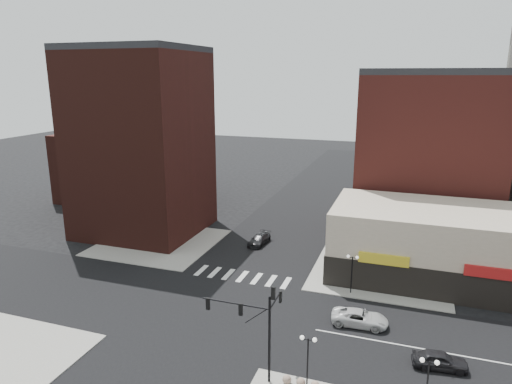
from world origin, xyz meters
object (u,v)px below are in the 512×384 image
(street_lamp_se_a, at_px, (308,349))
(street_lamp_ne, at_px, (352,264))
(street_lamp_se_b, at_px, (428,372))
(white_suv, at_px, (360,318))
(dark_sedan_east, at_px, (440,360))
(traffic_signal, at_px, (258,318))
(dark_sedan_north, at_px, (259,239))

(street_lamp_se_a, bearing_deg, street_lamp_ne, 86.42)
(street_lamp_se_b, bearing_deg, white_suv, 118.16)
(street_lamp_se_b, xyz_separation_m, dark_sedan_east, (1.18, 5.74, -2.59))
(traffic_signal, xyz_separation_m, street_lamp_se_a, (3.76, -0.17, -1.67))
(street_lamp_se_a, distance_m, white_suv, 10.77)
(traffic_signal, bearing_deg, street_lamp_se_a, -2.57)
(street_lamp_se_a, bearing_deg, white_suv, 75.73)
(traffic_signal, bearing_deg, dark_sedan_east, 23.28)
(street_lamp_se_b, bearing_deg, dark_sedan_east, 78.34)
(street_lamp_se_a, xyz_separation_m, street_lamp_ne, (1.00, 16.00, 0.00))
(dark_sedan_east, bearing_deg, street_lamp_se_b, 161.73)
(street_lamp_se_a, relative_size, street_lamp_se_b, 1.00)
(dark_sedan_east, xyz_separation_m, dark_sedan_north, (-21.71, 20.67, -0.04))
(street_lamp_se_a, height_order, street_lamp_se_b, same)
(street_lamp_se_b, height_order, white_suv, street_lamp_se_b)
(traffic_signal, relative_size, street_lamp_se_b, 1.87)
(street_lamp_se_a, bearing_deg, traffic_signal, 177.43)
(dark_sedan_east, bearing_deg, dark_sedan_north, 39.80)
(street_lamp_se_b, height_order, dark_sedan_north, street_lamp_se_b)
(street_lamp_se_b, relative_size, street_lamp_ne, 1.00)
(traffic_signal, distance_m, white_suv, 12.55)
(street_lamp_se_a, height_order, dark_sedan_east, street_lamp_se_a)
(street_lamp_ne, distance_m, dark_sedan_east, 13.38)
(street_lamp_ne, relative_size, white_suv, 0.82)
(street_lamp_se_a, relative_size, white_suv, 0.82)
(traffic_signal, relative_size, street_lamp_se_a, 1.87)
(dark_sedan_north, bearing_deg, street_lamp_ne, -31.85)
(street_lamp_se_b, bearing_deg, traffic_signal, 179.18)
(street_lamp_ne, bearing_deg, street_lamp_se_b, -66.37)
(dark_sedan_east, bearing_deg, traffic_signal, 106.67)
(street_lamp_se_b, distance_m, street_lamp_ne, 17.46)
(traffic_signal, xyz_separation_m, street_lamp_se_b, (11.76, -0.17, -1.67))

